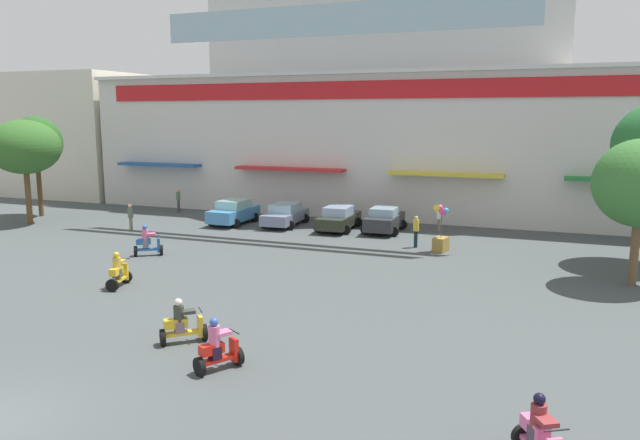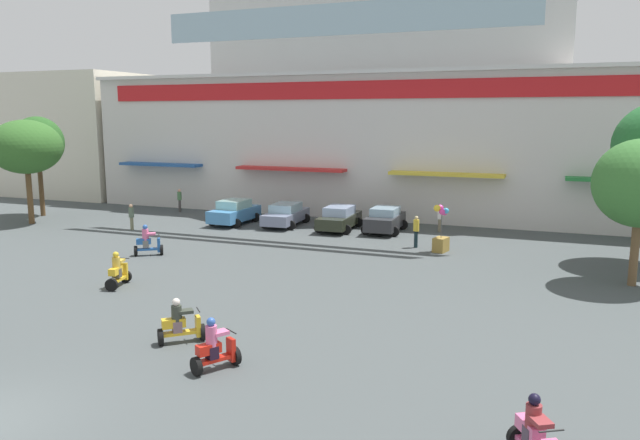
# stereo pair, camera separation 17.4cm
# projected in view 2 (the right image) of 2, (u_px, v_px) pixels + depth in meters

# --- Properties ---
(ground_plane) EXTENTS (128.00, 128.00, 0.00)m
(ground_plane) POSITION_uv_depth(u_px,v_px,m) (245.00, 283.00, 25.94)
(ground_plane) COLOR #454C4D
(colonial_building) EXTENTS (43.47, 19.82, 20.96)m
(colonial_building) POSITION_uv_depth(u_px,v_px,m) (394.00, 91.00, 46.69)
(colonial_building) COLOR silver
(colonial_building) RESTS_ON ground
(flank_building_left) EXTENTS (12.26, 10.43, 10.59)m
(flank_building_left) POSITION_uv_depth(u_px,v_px,m) (84.00, 135.00, 55.55)
(flank_building_left) COLOR beige
(flank_building_left) RESTS_ON ground
(plaza_tree_0) EXTENTS (3.75, 3.28, 6.96)m
(plaza_tree_0) POSITION_uv_depth(u_px,v_px,m) (38.00, 143.00, 42.44)
(plaza_tree_0) COLOR brown
(plaza_tree_0) RESTS_ON ground
(plaza_tree_2) EXTENTS (4.46, 4.61, 6.75)m
(plaza_tree_2) POSITION_uv_depth(u_px,v_px,m) (26.00, 147.00, 39.33)
(plaza_tree_2) COLOR brown
(plaza_tree_2) RESTS_ON ground
(parked_car_0) EXTENTS (2.46, 4.11, 1.59)m
(parked_car_0) POSITION_uv_depth(u_px,v_px,m) (234.00, 212.00, 39.87)
(parked_car_0) COLOR #4788C4
(parked_car_0) RESTS_ON ground
(parked_car_1) EXTENTS (2.51, 4.51, 1.44)m
(parked_car_1) POSITION_uv_depth(u_px,v_px,m) (286.00, 214.00, 39.27)
(parked_car_1) COLOR slate
(parked_car_1) RESTS_ON ground
(parked_car_2) EXTENTS (2.43, 4.35, 1.48)m
(parked_car_2) POSITION_uv_depth(u_px,v_px,m) (339.00, 218.00, 37.78)
(parked_car_2) COLOR #282D20
(parked_car_2) RESTS_ON ground
(parked_car_3) EXTENTS (2.39, 3.96, 1.52)m
(parked_car_3) POSITION_uv_depth(u_px,v_px,m) (385.00, 220.00, 37.06)
(parked_car_3) COLOR #2C2D30
(parked_car_3) RESTS_ON ground
(scooter_rider_1) EXTENTS (1.13, 1.43, 1.55)m
(scooter_rider_1) POSITION_uv_depth(u_px,v_px,m) (215.00, 349.00, 16.92)
(scooter_rider_1) COLOR black
(scooter_rider_1) RESTS_ON ground
(scooter_rider_3) EXTENTS (0.88, 1.56, 1.52)m
(scooter_rider_3) POSITION_uv_depth(u_px,v_px,m) (118.00, 272.00, 25.19)
(scooter_rider_3) COLOR black
(scooter_rider_3) RESTS_ON ground
(scooter_rider_4) EXTENTS (1.41, 1.35, 1.45)m
(scooter_rider_4) POSITION_uv_depth(u_px,v_px,m) (180.00, 324.00, 18.99)
(scooter_rider_4) COLOR black
(scooter_rider_4) RESTS_ON ground
(scooter_rider_6) EXTENTS (1.19, 1.51, 1.48)m
(scooter_rider_6) POSITION_uv_depth(u_px,v_px,m) (535.00, 436.00, 12.31)
(scooter_rider_6) COLOR black
(scooter_rider_6) RESTS_ON ground
(scooter_rider_7) EXTENTS (1.46, 1.22, 1.59)m
(scooter_rider_7) POSITION_uv_depth(u_px,v_px,m) (148.00, 243.00, 30.89)
(scooter_rider_7) COLOR black
(scooter_rider_7) RESTS_ON ground
(pedestrian_0) EXTENTS (0.43, 0.43, 1.62)m
(pedestrian_0) POSITION_uv_depth(u_px,v_px,m) (131.00, 215.00, 37.77)
(pedestrian_0) COLOR #777757
(pedestrian_0) RESTS_ON ground
(pedestrian_1) EXTENTS (0.38, 0.38, 1.56)m
(pedestrian_1) POSITION_uv_depth(u_px,v_px,m) (440.00, 217.00, 37.06)
(pedestrian_1) COLOR #786C53
(pedestrian_1) RESTS_ON ground
(pedestrian_2) EXTENTS (0.41, 0.41, 1.72)m
(pedestrian_2) POSITION_uv_depth(u_px,v_px,m) (416.00, 229.00, 32.66)
(pedestrian_2) COLOR #15272C
(pedestrian_2) RESTS_ON ground
(pedestrian_3) EXTENTS (0.43, 0.43, 1.72)m
(pedestrian_3) POSITION_uv_depth(u_px,v_px,m) (180.00, 199.00, 44.70)
(pedestrian_3) COLOR #423D3B
(pedestrian_3) RESTS_ON ground
(balloon_vendor_cart) EXTENTS (0.79, 1.01, 2.49)m
(balloon_vendor_cart) POSITION_uv_depth(u_px,v_px,m) (441.00, 234.00, 31.68)
(balloon_vendor_cart) COLOR olive
(balloon_vendor_cart) RESTS_ON ground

